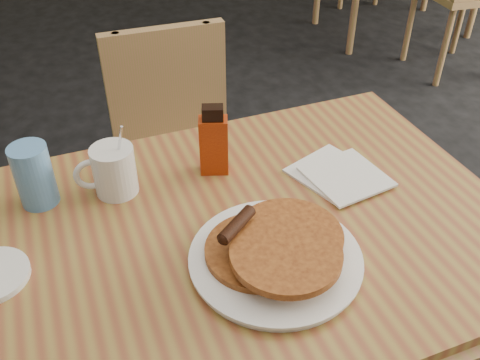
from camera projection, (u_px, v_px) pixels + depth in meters
name	position (u px, v px, depth m)	size (l,w,h in m)	color
main_table	(229.00, 244.00, 1.10)	(1.27, 0.91, 0.75)	olive
chair_main_far	(176.00, 140.00, 1.76)	(0.40, 0.41, 0.86)	#9D6A4A
pancake_plate	(276.00, 253.00, 0.99)	(0.32, 0.32, 0.09)	white
coffee_mug	(113.00, 170.00, 1.14)	(0.13, 0.09, 0.17)	white
syrup_bottle	(214.00, 142.00, 1.18)	(0.07, 0.06, 0.17)	maroon
napkin_stack	(339.00, 175.00, 1.21)	(0.22, 0.23, 0.01)	silver
blue_tumbler	(34.00, 175.00, 1.10)	(0.08, 0.08, 0.14)	#548CC7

